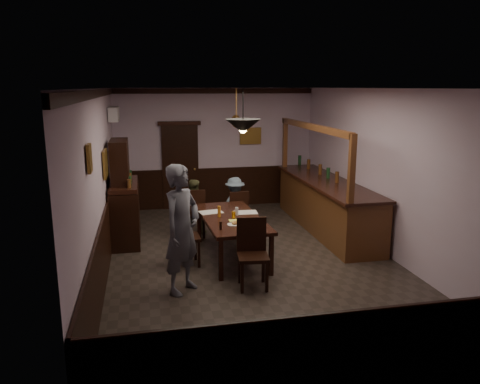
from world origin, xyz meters
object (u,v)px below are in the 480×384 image
object	(u,v)px
soda_can	(234,215)
pendant_brass_mid	(237,123)
person_seated_left	(193,207)
chair_near	(252,250)
chair_far_left	(195,211)
bar_counter	(326,203)
pendant_brass_far	(236,119)
chair_far_right	(238,210)
chair_side	(181,233)
coffee_cup	(256,220)
pendant_iron	(243,126)
person_seated_right	(235,204)
sideboard	(124,201)
person_standing	(182,229)
dining_table	(231,220)

from	to	relation	value
soda_can	pendant_brass_mid	size ratio (longest dim) A/B	0.15
person_seated_left	chair_near	bearing A→B (deg)	111.76
chair_far_left	bar_counter	xyz separation A→B (m)	(2.82, -0.03, 0.02)
bar_counter	pendant_brass_far	distance (m)	2.77
person_seated_left	pendant_brass_mid	distance (m)	1.95
chair_far_right	chair_side	distance (m)	2.02
coffee_cup	chair_near	bearing A→B (deg)	-109.62
soda_can	pendant_iron	distance (m)	1.76
person_seated_right	coffee_cup	xyz separation A→B (m)	(-0.05, -2.06, 0.22)
person_seated_right	soda_can	world-z (taller)	person_seated_right
person_seated_left	bar_counter	size ratio (longest dim) A/B	0.28
soda_can	sideboard	distance (m)	2.40
chair_side	chair_far_left	bearing A→B (deg)	-17.97
person_standing	person_seated_left	bearing A→B (deg)	32.61
chair_near	chair_side	world-z (taller)	chair_near
sideboard	pendant_brass_mid	xyz separation A→B (m)	(2.31, 0.17, 1.49)
chair_far_right	coffee_cup	size ratio (longest dim) A/B	11.57
chair_far_right	person_seated_left	xyz separation A→B (m)	(-0.91, 0.23, 0.07)
chair_side	pendant_brass_far	bearing A→B (deg)	-31.34
dining_table	chair_far_right	distance (m)	1.36
person_standing	pendant_iron	size ratio (longest dim) A/B	2.85
dining_table	chair_side	bearing A→B (deg)	-165.12
chair_far_right	coffee_cup	bearing A→B (deg)	86.29
chair_near	person_seated_left	xyz separation A→B (m)	(-0.60, 2.84, -0.00)
chair_near	soda_can	xyz separation A→B (m)	(-0.06, 1.21, 0.23)
pendant_brass_mid	dining_table	bearing A→B (deg)	-104.94
sideboard	person_seated_left	bearing A→B (deg)	8.28
chair_side	soda_can	size ratio (longest dim) A/B	8.79
person_seated_left	dining_table	bearing A→B (deg)	118.76
coffee_cup	pendant_brass_far	world-z (taller)	pendant_brass_far
chair_near	chair_side	distance (m)	1.46
bar_counter	pendant_brass_mid	world-z (taller)	pendant_brass_mid
person_standing	bar_counter	bearing A→B (deg)	-10.63
pendant_brass_mid	pendant_brass_far	bearing A→B (deg)	79.45
bar_counter	pendant_brass_mid	size ratio (longest dim) A/B	5.02
chair_far_left	chair_side	world-z (taller)	chair_side
chair_far_right	chair_near	size ratio (longest dim) A/B	0.87
chair_near	pendant_brass_far	distance (m)	4.28
dining_table	person_seated_right	world-z (taller)	person_seated_right
chair_far_left	pendant_brass_far	bearing A→B (deg)	-123.95
chair_far_left	bar_counter	size ratio (longest dim) A/B	0.25
chair_far_left	bar_counter	distance (m)	2.82
dining_table	sideboard	size ratio (longest dim) A/B	1.11
sideboard	person_seated_right	bearing A→B (deg)	6.14
person_standing	person_seated_right	xyz separation A→B (m)	(1.36, 2.87, -0.39)
pendant_brass_mid	chair_far_left	bearing A→B (deg)	-164.62
chair_near	pendant_iron	distance (m)	1.91
chair_far_right	person_seated_left	world-z (taller)	person_seated_left
person_seated_right	coffee_cup	world-z (taller)	person_seated_right
chair_near	person_standing	size ratio (longest dim) A/B	0.55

